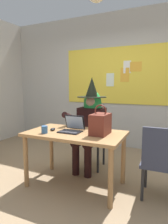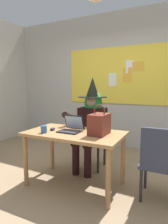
{
  "view_description": "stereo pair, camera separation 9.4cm",
  "coord_description": "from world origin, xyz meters",
  "px_view_note": "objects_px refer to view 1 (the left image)",
  "views": [
    {
      "loc": [
        1.2,
        -2.22,
        1.35
      ],
      "look_at": [
        -0.02,
        0.34,
        0.96
      ],
      "focal_mm": 31.62,
      "sensor_mm": 36.0,
      "label": 1
    },
    {
      "loc": [
        1.29,
        -2.17,
        1.35
      ],
      "look_at": [
        -0.02,
        0.34,
        0.96
      ],
      "focal_mm": 31.62,
      "sensor_mm": 36.0,
      "label": 2
    }
  ],
  "objects_px": {
    "desk_main": "(75,139)",
    "person_costumed": "(90,119)",
    "laptop": "(72,128)",
    "coffee_mug": "(44,130)",
    "chair_at_desk": "(93,135)",
    "handbag": "(100,124)",
    "chair_extra_corner": "(160,160)",
    "computer_mouse": "(53,129)"
  },
  "relations": [
    {
      "from": "desk_main",
      "to": "person_costumed",
      "type": "distance_m",
      "value": 0.63
    },
    {
      "from": "laptop",
      "to": "coffee_mug",
      "type": "xyz_separation_m",
      "value": [
        -0.27,
        -0.24,
        -0.0
      ]
    },
    {
      "from": "chair_at_desk",
      "to": "handbag",
      "type": "height_order",
      "value": "handbag"
    },
    {
      "from": "desk_main",
      "to": "chair_extra_corner",
      "type": "distance_m",
      "value": 1.06
    },
    {
      "from": "chair_extra_corner",
      "to": "computer_mouse",
      "type": "bearing_deg",
      "value": 94.37
    },
    {
      "from": "chair_at_desk",
      "to": "coffee_mug",
      "type": "xyz_separation_m",
      "value": [
        -0.27,
        -0.94,
        0.26
      ]
    },
    {
      "from": "person_costumed",
      "to": "coffee_mug",
      "type": "relative_size",
      "value": 15.52
    },
    {
      "from": "person_costumed",
      "to": "chair_extra_corner",
      "type": "relative_size",
      "value": 1.65
    },
    {
      "from": "chair_at_desk",
      "to": "computer_mouse",
      "type": "height_order",
      "value": "chair_at_desk"
    },
    {
      "from": "laptop",
      "to": "handbag",
      "type": "distance_m",
      "value": 0.41
    },
    {
      "from": "desk_main",
      "to": "computer_mouse",
      "type": "distance_m",
      "value": 0.34
    },
    {
      "from": "computer_mouse",
      "to": "chair_extra_corner",
      "type": "height_order",
      "value": "chair_extra_corner"
    },
    {
      "from": "chair_at_desk",
      "to": "coffee_mug",
      "type": "bearing_deg",
      "value": -20.92
    },
    {
      "from": "laptop",
      "to": "person_costumed",
      "type": "bearing_deg",
      "value": 88.19
    },
    {
      "from": "chair_at_desk",
      "to": "chair_extra_corner",
      "type": "relative_size",
      "value": 1.03
    },
    {
      "from": "desk_main",
      "to": "laptop",
      "type": "distance_m",
      "value": 0.16
    },
    {
      "from": "desk_main",
      "to": "person_costumed",
      "type": "height_order",
      "value": "person_costumed"
    },
    {
      "from": "laptop",
      "to": "chair_extra_corner",
      "type": "distance_m",
      "value": 1.15
    },
    {
      "from": "desk_main",
      "to": "computer_mouse",
      "type": "xyz_separation_m",
      "value": [
        -0.32,
        -0.04,
        0.12
      ]
    },
    {
      "from": "person_costumed",
      "to": "laptop",
      "type": "bearing_deg",
      "value": -1.65
    },
    {
      "from": "chair_at_desk",
      "to": "coffee_mug",
      "type": "distance_m",
      "value": 1.01
    },
    {
      "from": "desk_main",
      "to": "chair_extra_corner",
      "type": "height_order",
      "value": "chair_extra_corner"
    },
    {
      "from": "desk_main",
      "to": "person_costumed",
      "type": "bearing_deg",
      "value": 94.67
    },
    {
      "from": "laptop",
      "to": "handbag",
      "type": "height_order",
      "value": "handbag"
    },
    {
      "from": "computer_mouse",
      "to": "handbag",
      "type": "relative_size",
      "value": 0.28
    },
    {
      "from": "handbag",
      "to": "coffee_mug",
      "type": "bearing_deg",
      "value": -159.1
    },
    {
      "from": "handbag",
      "to": "coffee_mug",
      "type": "distance_m",
      "value": 0.72
    },
    {
      "from": "desk_main",
      "to": "computer_mouse",
      "type": "bearing_deg",
      "value": -172.22
    },
    {
      "from": "handbag",
      "to": "chair_extra_corner",
      "type": "height_order",
      "value": "handbag"
    },
    {
      "from": "chair_extra_corner",
      "to": "handbag",
      "type": "bearing_deg",
      "value": 93.59
    },
    {
      "from": "desk_main",
      "to": "coffee_mug",
      "type": "bearing_deg",
      "value": -146.66
    },
    {
      "from": "coffee_mug",
      "to": "chair_extra_corner",
      "type": "distance_m",
      "value": 1.44
    },
    {
      "from": "person_costumed",
      "to": "handbag",
      "type": "distance_m",
      "value": 0.69
    },
    {
      "from": "chair_at_desk",
      "to": "handbag",
      "type": "relative_size",
      "value": 2.42
    },
    {
      "from": "laptop",
      "to": "chair_extra_corner",
      "type": "xyz_separation_m",
      "value": [
        1.11,
        0.09,
        -0.29
      ]
    },
    {
      "from": "desk_main",
      "to": "chair_at_desk",
      "type": "xyz_separation_m",
      "value": [
        -0.06,
        0.72,
        -0.12
      ]
    },
    {
      "from": "laptop",
      "to": "computer_mouse",
      "type": "relative_size",
      "value": 2.81
    },
    {
      "from": "desk_main",
      "to": "coffee_mug",
      "type": "height_order",
      "value": "coffee_mug"
    },
    {
      "from": "laptop",
      "to": "chair_extra_corner",
      "type": "height_order",
      "value": "laptop"
    },
    {
      "from": "chair_at_desk",
      "to": "laptop",
      "type": "height_order",
      "value": "laptop"
    },
    {
      "from": "coffee_mug",
      "to": "person_costumed",
      "type": "bearing_deg",
      "value": 71.02
    },
    {
      "from": "laptop",
      "to": "computer_mouse",
      "type": "distance_m",
      "value": 0.27
    }
  ]
}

